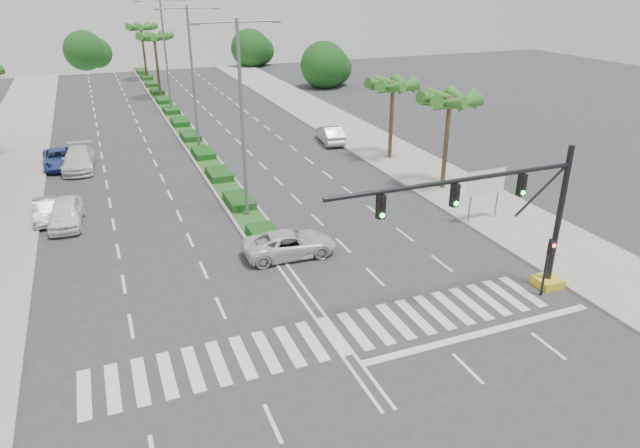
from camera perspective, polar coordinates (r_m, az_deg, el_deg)
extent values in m
plane|color=#333335|center=(24.84, 1.39, -11.12)|extent=(160.00, 160.00, 0.00)
cube|color=gray|center=(47.37, 8.85, 6.01)|extent=(6.00, 120.00, 0.15)
cube|color=gray|center=(65.77, -14.48, 10.50)|extent=(2.20, 75.00, 0.20)
cube|color=#23521C|center=(65.74, -14.49, 10.60)|extent=(1.80, 75.00, 0.04)
cube|color=gold|center=(30.51, 21.77, -5.41)|extent=(1.20, 1.20, 0.45)
cylinder|color=black|center=(29.09, 22.79, 0.61)|extent=(0.28, 0.28, 7.00)
cylinder|color=black|center=(24.47, 13.50, 4.22)|extent=(12.00, 0.20, 0.20)
cylinder|color=black|center=(27.64, 21.16, 3.06)|extent=(2.53, 0.12, 2.15)
cube|color=black|center=(26.78, 19.55, 3.70)|extent=(0.32, 0.24, 1.00)
cylinder|color=#19E533|center=(26.79, 19.65, 2.96)|extent=(0.20, 0.06, 0.20)
cube|color=black|center=(24.69, 13.36, 2.80)|extent=(0.32, 0.24, 1.00)
cylinder|color=#19E533|center=(24.69, 13.47, 2.00)|extent=(0.20, 0.06, 0.20)
cube|color=black|center=(22.94, 6.13, 1.71)|extent=(0.32, 0.24, 1.00)
cylinder|color=#19E533|center=(22.94, 6.26, 0.85)|extent=(0.20, 0.06, 0.20)
cylinder|color=black|center=(28.99, 21.62, -4.08)|extent=(0.12, 0.12, 3.00)
cube|color=black|center=(28.43, 22.15, -2.24)|extent=(0.28, 0.22, 0.65)
cylinder|color=red|center=(28.28, 22.38, -2.01)|extent=(0.18, 0.05, 0.18)
cylinder|color=slate|center=(36.11, 14.80, 2.09)|extent=(0.10, 0.10, 2.80)
cylinder|color=slate|center=(37.29, 17.29, 2.48)|extent=(0.10, 0.10, 2.80)
cube|color=#0C6638|center=(36.29, 16.27, 4.06)|extent=(2.60, 0.08, 1.50)
cube|color=white|center=(36.25, 16.32, 4.03)|extent=(2.70, 0.02, 1.60)
cylinder|color=brown|center=(41.27, 12.48, 7.71)|extent=(0.32, 0.32, 6.50)
sphere|color=brown|center=(40.56, 12.87, 11.99)|extent=(0.70, 0.70, 0.70)
cone|color=#246720|center=(41.20, 14.15, 11.90)|extent=(0.90, 3.62, 1.50)
cone|color=#246720|center=(41.65, 12.99, 12.13)|extent=(3.39, 2.96, 1.50)
cone|color=#246720|center=(41.31, 11.73, 12.15)|extent=(3.73, 1.68, 1.50)
cone|color=#246720|center=(40.42, 11.28, 11.94)|extent=(2.38, 3.65, 1.50)
cone|color=#246720|center=(39.64, 12.03, 11.66)|extent=(2.38, 3.65, 1.50)
cone|color=#246720|center=(39.57, 13.43, 11.51)|extent=(3.73, 1.68, 1.50)
cone|color=#246720|center=(40.28, 14.37, 11.63)|extent=(3.39, 2.96, 1.50)
cylinder|color=brown|center=(47.90, 7.13, 10.06)|extent=(0.32, 0.32, 6.20)
sphere|color=brown|center=(47.30, 7.32, 13.59)|extent=(0.70, 0.70, 0.70)
cone|color=#246720|center=(47.85, 8.50, 13.52)|extent=(0.90, 3.62, 1.50)
cone|color=#246720|center=(48.39, 7.54, 13.68)|extent=(3.39, 2.96, 1.50)
cone|color=#246720|center=(48.13, 6.42, 13.69)|extent=(3.73, 1.68, 1.50)
cone|color=#246720|center=(47.27, 5.94, 13.53)|extent=(2.38, 3.65, 1.50)
cone|color=#246720|center=(46.44, 6.50, 13.32)|extent=(2.38, 3.65, 1.50)
cone|color=#246720|center=(46.28, 7.69, 13.23)|extent=(3.73, 1.68, 1.50)
cone|color=#246720|center=(46.92, 8.58, 13.32)|extent=(3.39, 2.96, 1.50)
cylinder|color=brown|center=(74.91, -15.93, 14.73)|extent=(0.32, 0.32, 7.50)
sphere|color=brown|center=(74.49, -16.26, 17.49)|extent=(0.70, 0.70, 0.70)
cone|color=#246720|center=(74.63, -15.37, 17.52)|extent=(0.90, 3.62, 1.50)
cone|color=#246720|center=(75.43, -15.79, 17.53)|extent=(3.39, 2.96, 1.50)
cone|color=#246720|center=(75.54, -16.54, 17.46)|extent=(3.73, 1.68, 1.50)
cone|color=#246720|center=(74.87, -17.08, 17.35)|extent=(2.38, 3.65, 1.50)
cone|color=#246720|center=(73.92, -17.00, 17.29)|extent=(2.38, 3.65, 1.50)
cone|color=#246720|center=(73.41, -16.34, 17.33)|extent=(3.73, 1.68, 1.50)
cone|color=#246720|center=(73.73, -15.61, 17.43)|extent=(3.39, 2.96, 1.50)
cylinder|color=brown|center=(89.71, -17.18, 15.92)|extent=(0.32, 0.32, 7.50)
sphere|color=brown|center=(89.36, -17.47, 18.23)|extent=(0.70, 0.70, 0.70)
cone|color=#246720|center=(89.48, -16.73, 18.25)|extent=(0.90, 3.62, 1.50)
cone|color=#246720|center=(90.29, -17.06, 18.25)|extent=(3.39, 2.96, 1.50)
cone|color=#246720|center=(90.41, -17.69, 18.19)|extent=(3.73, 1.68, 1.50)
cone|color=#246720|center=(89.76, -18.15, 18.10)|extent=(2.38, 3.65, 1.50)
cone|color=#246720|center=(88.81, -18.09, 18.06)|extent=(2.38, 3.65, 1.50)
cone|color=#246720|center=(88.28, -17.55, 18.10)|extent=(3.73, 1.68, 1.50)
cone|color=#246720|center=(88.58, -16.94, 18.18)|extent=(3.39, 2.96, 1.50)
cylinder|color=slate|center=(34.70, -7.77, 9.79)|extent=(0.20, 0.20, 12.00)
cylinder|color=slate|center=(33.55, -10.43, 19.21)|extent=(2.40, 0.10, 0.10)
cylinder|color=slate|center=(34.13, -6.26, 19.51)|extent=(2.40, 0.10, 0.10)
cube|color=slate|center=(33.34, -12.37, 18.95)|extent=(0.50, 0.25, 0.12)
cube|color=slate|center=(34.45, -4.39, 19.53)|extent=(0.50, 0.25, 0.12)
cylinder|color=slate|center=(50.08, -12.56, 13.67)|extent=(0.20, 0.20, 12.00)
cylinder|color=slate|center=(49.28, -14.64, 20.14)|extent=(2.40, 0.10, 0.10)
cylinder|color=slate|center=(49.68, -11.73, 20.42)|extent=(2.40, 0.10, 0.10)
cube|color=slate|center=(49.14, -15.98, 19.94)|extent=(0.50, 0.25, 0.12)
cube|color=slate|center=(49.90, -10.41, 20.47)|extent=(0.50, 0.25, 0.12)
cylinder|color=slate|center=(65.75, -15.14, 15.68)|extent=(0.20, 0.20, 12.00)
cylinder|color=slate|center=(65.15, -16.82, 20.59)|extent=(2.40, 0.10, 0.10)
cylinder|color=slate|center=(65.45, -14.60, 20.82)|extent=(2.40, 0.10, 0.10)
cube|color=slate|center=(65.04, -17.84, 20.42)|extent=(0.50, 0.25, 0.12)
cube|color=slate|center=(65.62, -13.59, 20.87)|extent=(0.50, 0.25, 0.12)
imported|color=white|center=(38.26, -24.09, 1.01)|extent=(2.20, 4.78, 1.59)
imported|color=#A2A3A7|center=(39.62, -25.72, 1.23)|extent=(1.43, 3.95, 1.29)
imported|color=#314695|center=(50.47, -24.66, 5.96)|extent=(2.60, 5.17, 1.40)
imported|color=white|center=(49.24, -22.99, 5.99)|extent=(2.72, 5.84, 1.65)
imported|color=silver|center=(31.18, -3.04, -1.99)|extent=(5.18, 2.56, 1.42)
imported|color=silver|center=(52.93, 1.04, 8.95)|extent=(2.32, 4.99, 1.58)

